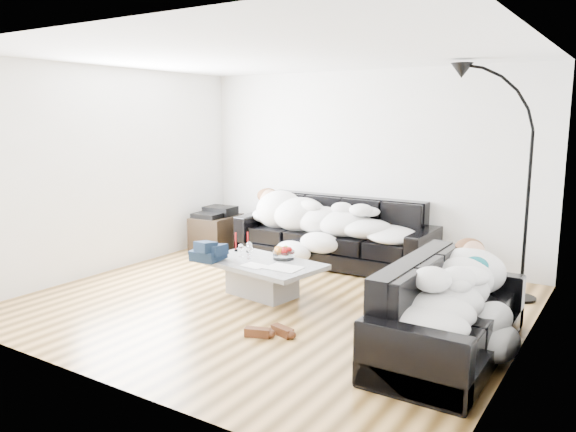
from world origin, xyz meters
The scene contains 24 objects.
ground centered at (0.00, 0.00, 0.00)m, with size 5.00×5.00×0.00m, color brown.
wall_back centered at (0.00, 2.25, 1.30)m, with size 5.00×0.02×2.60m, color silver.
wall_left centered at (-2.50, 0.00, 1.30)m, with size 0.02×4.50×2.60m, color silver.
wall_right centered at (2.50, 0.00, 1.30)m, with size 0.02×4.50×2.60m, color silver.
ceiling centered at (0.00, 0.00, 2.60)m, with size 5.00×5.00×0.00m, color white.
sofa_back centered at (-0.22, 1.79, 0.44)m, with size 2.71×0.94×0.89m, color black.
sofa_right centered at (2.01, -0.33, 0.40)m, with size 1.96×0.84×0.79m, color black.
sleeper_back centered at (-0.22, 1.74, 0.65)m, with size 2.30×0.79×0.46m, color white, non-canonical shape.
sleeper_right centered at (2.01, -0.33, 0.62)m, with size 1.68×0.71×0.41m, color white, non-canonical shape.
teal_cushion centered at (1.95, 0.28, 0.72)m, with size 0.36×0.30×0.20m, color #0E5C63.
coffee_table centered at (-0.23, 0.12, 0.20)m, with size 1.34×0.78×0.39m, color #939699.
fruit_bowl centered at (-0.08, 0.34, 0.47)m, with size 0.25×0.25×0.15m, color white.
wine_glass_a centered at (-0.52, 0.28, 0.47)m, with size 0.07×0.07×0.16m, color white.
wine_glass_b centered at (-0.56, 0.17, 0.47)m, with size 0.06×0.06×0.15m, color white.
wine_glass_c centered at (-0.41, 0.13, 0.47)m, with size 0.07×0.07×0.16m, color white.
candle_left centered at (-0.77, 0.35, 0.50)m, with size 0.04×0.04×0.22m, color maroon.
candle_right centered at (-0.62, 0.38, 0.51)m, with size 0.04×0.04×0.24m, color maroon.
newspaper_a centered at (0.13, 0.02, 0.40)m, with size 0.37×0.28×0.01m, color silver.
newspaper_b centered at (-0.19, -0.08, 0.40)m, with size 0.27×0.19×0.01m, color silver.
navy_jacket centered at (-0.76, -0.16, 0.56)m, with size 0.37×0.31×0.18m, color black, non-canonical shape.
shoes centered at (0.51, -0.82, 0.05)m, with size 0.40×0.29×0.09m, color #472311, non-canonical shape.
av_cabinet centered at (-2.06, 1.53, 0.26)m, with size 0.52×0.76×0.52m, color black.
stereo centered at (-2.06, 1.53, 0.59)m, with size 0.44×0.34×0.13m, color black.
floor_lamp centered at (2.25, 1.53, 1.12)m, with size 0.82×0.33×2.25m, color black, non-canonical shape.
Camera 1 is at (3.27, -4.82, 1.98)m, focal length 35.00 mm.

